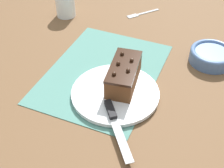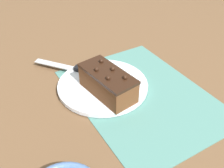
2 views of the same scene
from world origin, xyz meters
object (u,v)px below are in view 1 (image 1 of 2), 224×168
(small_bowl, at_px, (212,55))
(chocolate_cake, at_px, (124,74))
(drinking_glass, at_px, (65,5))
(dessert_fork, at_px, (141,14))
(cake_plate, at_px, (115,93))
(serving_knife, at_px, (114,119))

(small_bowl, bearing_deg, chocolate_cake, 136.51)
(drinking_glass, xyz_separation_m, dessert_fork, (0.13, -0.28, -0.05))
(cake_plate, distance_m, chocolate_cake, 0.06)
(cake_plate, distance_m, serving_knife, 0.12)
(chocolate_cake, relative_size, small_bowl, 1.23)
(chocolate_cake, xyz_separation_m, dessert_fork, (0.45, 0.10, -0.05))
(drinking_glass, bearing_deg, cake_plate, -134.85)
(serving_knife, distance_m, drinking_glass, 0.63)
(cake_plate, relative_size, chocolate_cake, 1.47)
(drinking_glass, relative_size, small_bowl, 0.67)
(drinking_glass, bearing_deg, dessert_fork, -65.49)
(cake_plate, relative_size, serving_knife, 1.47)
(serving_knife, distance_m, small_bowl, 0.43)
(cake_plate, relative_size, small_bowl, 1.80)
(dessert_fork, bearing_deg, drinking_glass, 64.41)
(cake_plate, distance_m, dessert_fork, 0.51)
(serving_knife, xyz_separation_m, small_bowl, (0.39, -0.19, 0.00))
(cake_plate, bearing_deg, chocolate_cake, -11.29)
(chocolate_cake, xyz_separation_m, small_bowl, (0.24, -0.22, -0.03))
(dessert_fork, bearing_deg, cake_plate, 140.17)
(small_bowl, xyz_separation_m, dessert_fork, (0.22, 0.32, -0.02))
(drinking_glass, height_order, dessert_fork, drinking_glass)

